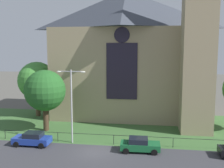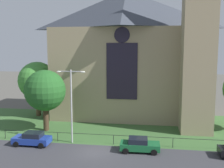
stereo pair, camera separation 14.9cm
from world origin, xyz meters
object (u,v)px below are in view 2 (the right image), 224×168
Objects in this scene: tree_left_near at (45,91)px; parked_car_green at (139,145)px; church_building at (130,53)px; streetlamp_near at (71,97)px; tree_left_far at (37,81)px; parked_car_blue at (32,139)px.

parked_car_green is at bearing -24.04° from tree_left_near.
church_building is 15.78m from streetlamp_near.
church_building reaches higher than tree_left_far.
parked_car_blue is 12.20m from parked_car_green.
streetlamp_near is (-5.66, -13.91, -4.85)m from church_building.
parked_car_green is at bearing -81.65° from church_building.
parked_car_blue is (0.56, -5.53, -4.66)m from tree_left_near.
tree_left_near is 6.32m from streetlamp_near.
tree_left_near is 1.94× the size of parked_car_blue.
streetlamp_near is at bearing -51.46° from tree_left_far.
parked_car_blue is (4.89, -12.94, -5.00)m from tree_left_far.
church_building is 3.03× the size of streetlamp_near.
tree_left_far is at bearing -69.05° from parked_car_blue.
parked_car_green is at bearing -37.48° from tree_left_far.
church_building is 20.62m from parked_car_blue.
parked_car_blue is at bearing -69.30° from tree_left_far.
tree_left_near is 7.26m from parked_car_blue.
tree_left_far is at bearing 140.87° from parked_car_green.
parked_car_blue and parked_car_green have the same top height.
tree_left_near is at bearing 139.79° from streetlamp_near.
parked_car_green is (2.28, -15.52, -9.53)m from church_building.
church_building is at bearing -122.60° from parked_car_blue.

